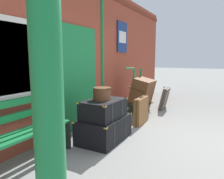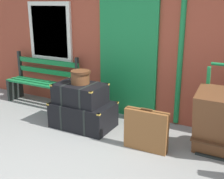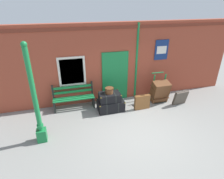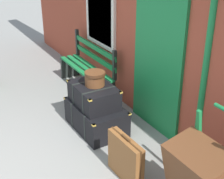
% 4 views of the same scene
% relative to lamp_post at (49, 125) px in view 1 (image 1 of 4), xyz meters
% --- Properties ---
extents(ground_plane, '(60.00, 60.00, 0.00)m').
position_rel_lamp_post_xyz_m(ground_plane, '(3.02, -0.43, -1.16)').
color(ground_plane, gray).
extents(brick_facade, '(10.40, 0.35, 3.20)m').
position_rel_lamp_post_xyz_m(brick_facade, '(3.01, 2.17, 0.44)').
color(brick_facade, '#9E422D').
rests_on(brick_facade, ground).
extents(lamp_post, '(0.28, 0.28, 3.04)m').
position_rel_lamp_post_xyz_m(lamp_post, '(0.00, 0.00, 0.00)').
color(lamp_post, '#197A3D').
rests_on(lamp_post, ground).
extents(platform_bench, '(1.60, 0.43, 1.01)m').
position_rel_lamp_post_xyz_m(platform_bench, '(1.13, 1.73, -0.71)').
color(platform_bench, '#197A3D').
rests_on(platform_bench, ground).
extents(steamer_trunk_base, '(1.02, 0.66, 0.43)m').
position_rel_lamp_post_xyz_m(steamer_trunk_base, '(2.49, 1.17, -0.95)').
color(steamer_trunk_base, black).
rests_on(steamer_trunk_base, ground).
extents(steamer_trunk_middle, '(0.82, 0.56, 0.33)m').
position_rel_lamp_post_xyz_m(steamer_trunk_middle, '(2.45, 1.16, -0.58)').
color(steamer_trunk_middle, black).
rests_on(steamer_trunk_middle, steamer_trunk_base).
extents(round_hatbox, '(0.33, 0.32, 0.22)m').
position_rel_lamp_post_xyz_m(round_hatbox, '(2.44, 1.19, -0.29)').
color(round_hatbox, brown).
rests_on(round_hatbox, steamer_trunk_middle).
extents(porters_trolley, '(0.71, 0.56, 1.21)m').
position_rel_lamp_post_xyz_m(porters_trolley, '(4.65, 1.45, -0.88)').
color(porters_trolley, black).
rests_on(porters_trolley, ground).
extents(large_brown_trunk, '(0.70, 0.62, 0.96)m').
position_rel_lamp_post_xyz_m(large_brown_trunk, '(4.65, 1.28, -0.68)').
color(large_brown_trunk, brown).
rests_on(large_brown_trunk, ground).
extents(suitcase_umber, '(0.63, 0.14, 0.63)m').
position_rel_lamp_post_xyz_m(suitcase_umber, '(3.71, 0.93, -0.86)').
color(suitcase_umber, brown).
rests_on(suitcase_umber, ground).
extents(suitcase_charcoal, '(0.61, 0.29, 0.65)m').
position_rel_lamp_post_xyz_m(suitcase_charcoal, '(5.37, 0.84, -0.84)').
color(suitcase_charcoal, '#51473D').
rests_on(suitcase_charcoal, ground).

